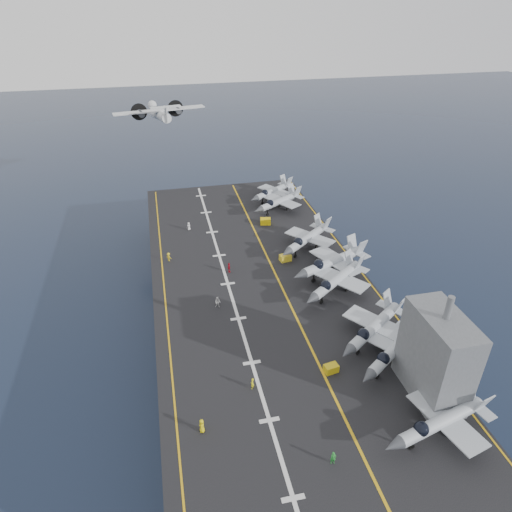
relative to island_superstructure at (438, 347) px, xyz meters
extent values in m
plane|color=#142135|center=(-15.00, 30.00, -17.90)|extent=(500.00, 500.00, 0.00)
cube|color=#56595E|center=(-15.00, 30.00, -12.90)|extent=(36.00, 90.00, 10.00)
cube|color=black|center=(-15.00, 30.00, -7.70)|extent=(38.00, 92.00, 0.40)
cube|color=gold|center=(-12.00, 30.00, -7.48)|extent=(0.35, 90.00, 0.02)
cube|color=silver|center=(-21.00, 30.00, -7.48)|extent=(0.50, 90.00, 0.02)
cube|color=gold|center=(-32.00, 30.00, -7.48)|extent=(0.25, 90.00, 0.02)
cube|color=gold|center=(3.50, 30.00, -7.48)|extent=(0.25, 90.00, 0.02)
imported|color=yellow|center=(-29.09, 0.20, -6.54)|extent=(1.03, 1.31, 1.92)
imported|color=yellow|center=(-21.91, 5.44, -6.65)|extent=(1.13, 1.22, 1.69)
imported|color=silver|center=(-23.68, 23.72, -6.54)|extent=(1.37, 1.20, 1.92)
imported|color=yellow|center=(-30.60, 40.14, -6.63)|extent=(1.24, 1.23, 1.75)
imported|color=#B00B1C|center=(-20.10, 33.72, -6.54)|extent=(0.78, 1.16, 1.92)
imported|color=white|center=(-25.67, 52.15, -6.62)|extent=(1.25, 1.09, 1.75)
imported|color=#20822B|center=(-15.61, -7.09, -6.63)|extent=(1.10, 0.79, 1.73)
camera|label=1|loc=(-30.73, -35.90, 37.71)|focal=32.00mm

